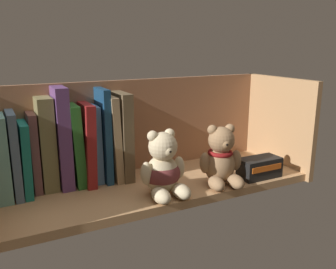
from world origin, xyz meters
TOP-DOWN VIEW (x-y plane):
  - shelf_board at (0.00, 0.00)cm, footprint 75.56×24.34cm
  - shelf_back_panel at (0.00, 12.77)cm, footprint 77.96×1.20cm
  - shelf_side_panel_right at (38.58, 0.00)cm, footprint 1.60×26.74cm
  - book_0 at (-34.66, 10.09)cm, footprint 3.25×14.42cm
  - book_1 at (-31.82, 10.09)cm, footprint 1.73×14.50cm
  - book_2 at (-29.70, 10.09)cm, footprint 2.15×14.00cm
  - book_3 at (-27.56, 10.09)cm, footprint 1.76×9.48cm
  - book_4 at (-24.59, 10.09)cm, footprint 3.49×9.47cm
  - book_5 at (-21.02, 10.09)cm, footprint 2.96×11.34cm
  - book_6 at (-18.05, 10.09)cm, footprint 3.04×11.64cm
  - book_7 at (-15.44, 10.09)cm, footprint 2.80×14.13cm
  - book_8 at (-13.12, 10.09)cm, footprint 1.88×9.70cm
  - book_9 at (-11.05, 10.09)cm, footprint 1.72×12.67cm
  - book_10 at (-8.93, 10.09)cm, footprint 2.63×13.69cm
  - book_11 at (-6.33, 10.09)cm, footprint 2.67×14.61cm
  - teddy_bear_larger at (-1.91, -6.58)cm, footprint 11.08×11.52cm
  - teddy_bear_smaller at (13.61, -7.24)cm, footprint 11.28×11.64cm
  - small_product_box at (25.20, -8.12)cm, footprint 11.00×5.66cm

SIDE VIEW (x-z plane):
  - shelf_board at x=0.00cm, z-range 0.00..2.00cm
  - small_product_box at x=25.20cm, z-range 2.00..7.19cm
  - teddy_bear_larger at x=-1.91cm, z-range 0.37..15.64cm
  - teddy_bear_smaller at x=13.61cm, z-range 0.91..15.83cm
  - book_2 at x=-29.70cm, z-range 1.98..18.98cm
  - book_3 at x=-27.56cm, z-range 2.00..20.68cm
  - book_0 at x=-34.66cm, z-range 2.00..21.04cm
  - book_8 at x=-13.12cm, z-range 1.99..21.31cm
  - book_1 at x=-31.82cm, z-range 2.00..21.56cm
  - book_6 at x=-18.05cm, z-range 1.96..21.98cm
  - book_7 at x=-15.44cm, z-range 1.97..22.10cm
  - book_10 at x=-8.93cm, z-range 1.97..23.48cm
  - book_4 at x=-24.59cm, z-range 2.00..24.06cm
  - book_11 at x=-6.33cm, z-range 2.00..24.19cm
  - shelf_back_panel at x=0.00cm, z-range 0.00..26.66cm
  - shelf_side_panel_right at x=38.58cm, z-range 0.00..26.66cm
  - book_9 at x=-11.05cm, z-range 2.00..25.39cm
  - book_5 at x=-21.02cm, z-range 2.00..26.29cm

